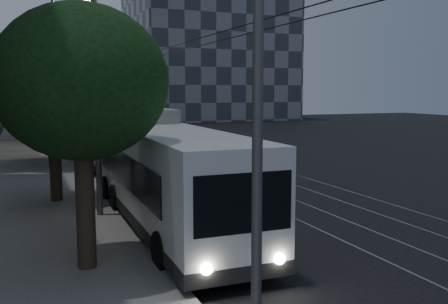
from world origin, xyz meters
TOP-DOWN VIEW (x-y plane):
  - ground at (0.00, 0.00)m, footprint 120.00×120.00m
  - sidewalk at (-7.50, 20.00)m, footprint 5.00×90.00m
  - tram_rails at (2.50, 20.00)m, footprint 4.52×90.00m
  - overhead_wires at (-4.97, 20.00)m, footprint 2.23×90.00m
  - building_distant_right at (18.00, 55.00)m, footprint 22.00×18.00m
  - trolleybus at (-3.96, -0.62)m, footprint 2.68×12.16m
  - pickup_silver at (-3.98, 12.27)m, footprint 2.52×5.31m
  - car_white_a at (-2.99, 14.00)m, footprint 1.89×4.57m
  - car_white_b at (-3.45, 24.00)m, footprint 2.86×5.15m
  - car_white_c at (-4.25, 27.57)m, footprint 1.85×4.51m
  - car_white_d at (-2.70, 32.43)m, footprint 2.90×4.35m
  - tree_0 at (-6.81, -3.99)m, footprint 3.95×3.95m
  - tree_1 at (-7.00, 3.84)m, footprint 3.80×3.80m
  - tree_2 at (-6.62, 12.76)m, footprint 4.61×4.61m
  - tree_3 at (-6.50, 16.25)m, footprint 4.12×4.12m
  - tree_4 at (-7.00, 28.42)m, footprint 5.65×5.65m
  - tree_5 at (-6.50, 37.96)m, footprint 5.10×5.10m
  - streetlamp_near at (-5.39, 0.98)m, footprint 2.44×0.44m
  - streetlamp_far at (-5.36, 21.12)m, footprint 2.64×0.44m

SIDE VIEW (x-z plane):
  - ground at x=0.00m, z-range 0.00..0.00m
  - tram_rails at x=2.50m, z-range 0.00..0.02m
  - sidewalk at x=-7.50m, z-range 0.00..0.15m
  - car_white_d at x=-2.70m, z-range 0.00..1.38m
  - car_white_b at x=-3.45m, z-range 0.00..1.41m
  - car_white_c at x=-4.25m, z-range 0.00..1.45m
  - pickup_silver at x=-3.98m, z-range 0.00..1.46m
  - car_white_a at x=-2.99m, z-range 0.00..1.55m
  - trolleybus at x=-3.96m, z-range -1.15..4.48m
  - overhead_wires at x=-4.97m, z-range 0.47..6.47m
  - tree_1 at x=-7.00m, z-range 1.00..6.48m
  - tree_2 at x=-6.62m, z-range 0.94..7.02m
  - tree_3 at x=-6.50m, z-range 1.09..7.02m
  - tree_0 at x=-6.81m, z-range 1.32..7.58m
  - tree_5 at x=-6.50m, z-range 1.12..7.98m
  - tree_4 at x=-7.00m, z-range 1.20..8.70m
  - streetlamp_near at x=-5.39m, z-range 1.03..11.10m
  - streetlamp_far at x=-5.36m, z-range 1.07..12.13m
  - building_distant_right at x=18.00m, z-range 0.00..24.00m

